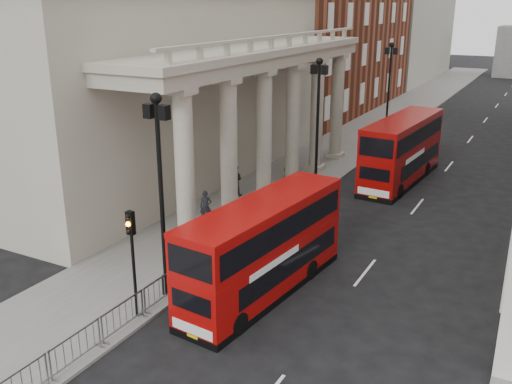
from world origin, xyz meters
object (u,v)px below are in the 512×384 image
lamp_post_mid (318,115)px  traffic_light (132,245)px  pedestrian_b (235,180)px  lamp_post_north (389,85)px  pedestrian_a (206,207)px  lamp_post_south (161,183)px  bus_far (402,149)px  pedestrian_c (290,167)px  bus_near (264,246)px

lamp_post_mid → traffic_light: 18.11m
traffic_light → pedestrian_b: size_ratio=2.23×
lamp_post_north → pedestrian_a: (-2.98, -24.40, -3.90)m
lamp_post_south → traffic_light: size_ratio=1.93×
bus_far → pedestrian_a: bus_far is taller
lamp_post_north → bus_far: size_ratio=0.81×
traffic_light → pedestrian_c: 19.60m
pedestrian_c → lamp_post_north: bearing=79.3°
traffic_light → pedestrian_a: bearing=107.8°
lamp_post_south → pedestrian_b: (-3.90, 12.33, -3.83)m
bus_near → pedestrian_a: (-6.38, 5.38, -1.08)m
pedestrian_b → lamp_post_mid: bearing=-152.9°
lamp_post_south → pedestrian_b: lamp_post_south is taller
lamp_post_north → pedestrian_a: size_ratio=4.66×
lamp_post_south → pedestrian_c: 17.92m
lamp_post_south → pedestrian_a: (-2.98, 7.60, -3.90)m
lamp_post_mid → pedestrian_c: bearing=152.3°
pedestrian_a → pedestrian_b: pedestrian_b is taller
bus_far → pedestrian_c: size_ratio=6.56×
lamp_post_north → pedestrian_a: 24.89m
lamp_post_mid → traffic_light: size_ratio=1.93×
bus_near → pedestrian_c: bearing=117.2°
pedestrian_b → lamp_post_south: bearing=91.4°
bus_near → pedestrian_b: 12.51m
traffic_light → bus_near: traffic_light is taller
bus_near → pedestrian_a: size_ratio=5.31×
pedestrian_a → traffic_light: bearing=-104.2°
lamp_post_north → pedestrian_c: lamp_post_north is taller
pedestrian_c → traffic_light: bearing=-83.6°
lamp_post_mid → pedestrian_a: size_ratio=4.66×
pedestrian_b → pedestrian_c: pedestrian_b is taller
bus_near → pedestrian_a: bus_near is taller
traffic_light → pedestrian_a: traffic_light is taller
pedestrian_c → bus_far: bearing=24.1°
lamp_post_south → pedestrian_b: 13.49m
bus_near → bus_far: 18.30m
pedestrian_c → pedestrian_b: bearing=-107.4°
lamp_post_south → pedestrian_a: 9.05m
lamp_post_mid → bus_far: 6.78m
traffic_light → pedestrian_c: bearing=97.5°
lamp_post_mid → pedestrian_a: bearing=-109.5°
traffic_light → lamp_post_mid: bearing=90.3°
lamp_post_south → pedestrian_c: (-2.46, 17.29, -4.01)m
pedestrian_a → pedestrian_b: (-0.92, 4.74, 0.07)m
pedestrian_b → pedestrian_a: bearing=84.8°
lamp_post_north → bus_far: 12.57m
lamp_post_north → pedestrian_c: (-2.46, -14.71, -4.01)m
traffic_light → bus_far: bearing=79.3°
bus_near → pedestrian_b: bearing=131.8°
lamp_post_south → bus_near: bearing=33.2°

